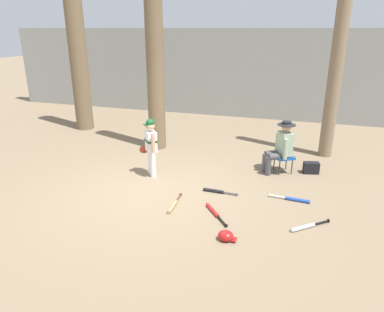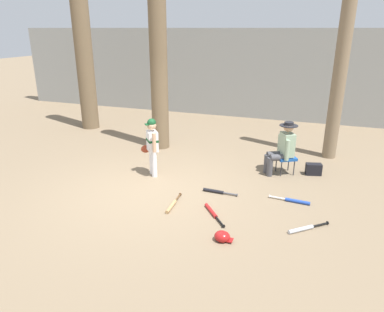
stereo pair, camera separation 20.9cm
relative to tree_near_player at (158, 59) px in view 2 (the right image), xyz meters
The scene contains 15 objects.
ground_plane 3.74m from the tree_near_player, 70.45° to the right, with size 60.00×60.00×0.00m, color #7F6B51.
concrete_back_wall 4.57m from the tree_near_player, 77.54° to the left, with size 18.00×0.36×3.13m, color gray.
tree_near_player is the anchor object (origin of this frame).
tree_behind_spectator 4.46m from the tree_near_player, ahead, with size 0.45×0.45×5.56m.
young_ballplayer 2.58m from the tree_near_player, 70.85° to the right, with size 0.54×0.48×1.31m.
folding_stool 4.06m from the tree_near_player, 12.98° to the right, with size 0.54×0.54×0.41m.
seated_spectator 3.87m from the tree_near_player, 14.06° to the right, with size 0.66×0.56×1.20m.
handbag_beside_stool 4.69m from the tree_near_player, ahead, with size 0.34×0.18×0.26m, color black.
tree_far_left 3.25m from the tree_near_player, 160.25° to the left, with size 0.90×0.90×5.45m.
bat_black_composite 4.00m from the tree_near_player, 45.75° to the right, with size 0.71×0.09×0.07m.
bat_aluminum_silver 5.63m from the tree_near_player, 38.49° to the right, with size 0.63×0.57×0.07m.
bat_blue_youth 4.96m from the tree_near_player, 30.40° to the right, with size 0.77×0.12×0.07m.
bat_red_barrel 4.63m from the tree_near_player, 52.45° to the right, with size 0.55×0.68×0.07m.
bat_wood_tan 4.26m from the tree_near_player, 62.31° to the right, with size 0.10×0.77×0.07m.
batting_helmet_red 5.35m from the tree_near_player, 54.28° to the right, with size 0.29×0.23×0.17m.
Camera 2 is at (3.02, -5.84, 3.12)m, focal length 33.25 mm.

